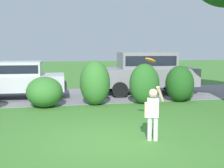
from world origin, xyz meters
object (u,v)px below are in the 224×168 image
object	(u,v)px
child_thrower	(153,110)
frisbee	(150,60)
parked_sedan	(16,79)
parked_suv	(146,71)

from	to	relation	value
child_thrower	frisbee	bearing A→B (deg)	74.77
parked_sedan	frisbee	world-z (taller)	frisbee
parked_suv	child_thrower	xyz separation A→B (m)	(-2.18, -6.84, -0.36)
frisbee	child_thrower	bearing A→B (deg)	-105.23
frisbee	parked_sedan	bearing A→B (deg)	123.29
parked_sedan	parked_suv	bearing A→B (deg)	0.81
parked_suv	frisbee	world-z (taller)	parked_suv
parked_suv	frisbee	xyz separation A→B (m)	(-1.93, -5.92, 0.75)
parked_suv	child_thrower	world-z (taller)	parked_suv
parked_sedan	parked_suv	xyz separation A→B (m)	(5.76, 0.08, 0.23)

